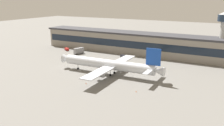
{
  "coord_description": "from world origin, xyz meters",
  "views": [
    {
      "loc": [
        63.27,
        -107.07,
        38.12
      ],
      "look_at": [
        2.72,
        0.74,
        5.0
      ],
      "focal_mm": 39.34,
      "sensor_mm": 36.0,
      "label": 1
    }
  ],
  "objects_px": {
    "traffic_cone_0": "(86,83)",
    "traffic_cone_1": "(136,91)",
    "pushback_tractor": "(123,56)",
    "crew_van": "(152,60)",
    "catering_truck": "(79,51)",
    "control_tower": "(224,31)",
    "airliner": "(110,65)",
    "follow_me_car": "(67,49)"
  },
  "relations": [
    {
      "from": "traffic_cone_0",
      "to": "traffic_cone_1",
      "type": "relative_size",
      "value": 0.97
    },
    {
      "from": "pushback_tractor",
      "to": "catering_truck",
      "type": "xyz_separation_m",
      "value": [
        -32.67,
        -4.58,
        1.24
      ]
    },
    {
      "from": "catering_truck",
      "to": "pushback_tractor",
      "type": "bearing_deg",
      "value": 7.98
    },
    {
      "from": "catering_truck",
      "to": "control_tower",
      "type": "bearing_deg",
      "value": 15.93
    },
    {
      "from": "traffic_cone_0",
      "to": "follow_me_car",
      "type": "bearing_deg",
      "value": 135.99
    },
    {
      "from": "pushback_tractor",
      "to": "crew_van",
      "type": "bearing_deg",
      "value": -6.08
    },
    {
      "from": "catering_truck",
      "to": "follow_me_car",
      "type": "height_order",
      "value": "catering_truck"
    },
    {
      "from": "crew_van",
      "to": "follow_me_car",
      "type": "bearing_deg",
      "value": 178.2
    },
    {
      "from": "crew_van",
      "to": "traffic_cone_1",
      "type": "height_order",
      "value": "crew_van"
    },
    {
      "from": "pushback_tractor",
      "to": "airliner",
      "type": "bearing_deg",
      "value": -74.29
    },
    {
      "from": "crew_van",
      "to": "traffic_cone_1",
      "type": "distance_m",
      "value": 49.86
    },
    {
      "from": "traffic_cone_1",
      "to": "crew_van",
      "type": "bearing_deg",
      "value": 102.83
    },
    {
      "from": "control_tower",
      "to": "traffic_cone_1",
      "type": "bearing_deg",
      "value": -109.19
    },
    {
      "from": "pushback_tractor",
      "to": "crew_van",
      "type": "distance_m",
      "value": 20.56
    },
    {
      "from": "airliner",
      "to": "traffic_cone_0",
      "type": "relative_size",
      "value": 101.07
    },
    {
      "from": "airliner",
      "to": "crew_van",
      "type": "relative_size",
      "value": 10.55
    },
    {
      "from": "airliner",
      "to": "crew_van",
      "type": "bearing_deg",
      "value": 72.17
    },
    {
      "from": "airliner",
      "to": "pushback_tractor",
      "type": "relative_size",
      "value": 10.69
    },
    {
      "from": "follow_me_car",
      "to": "traffic_cone_1",
      "type": "bearing_deg",
      "value": -32.87
    },
    {
      "from": "control_tower",
      "to": "traffic_cone_1",
      "type": "relative_size",
      "value": 51.86
    },
    {
      "from": "control_tower",
      "to": "follow_me_car",
      "type": "bearing_deg",
      "value": -168.58
    },
    {
      "from": "traffic_cone_1",
      "to": "follow_me_car",
      "type": "bearing_deg",
      "value": 147.13
    },
    {
      "from": "follow_me_car",
      "to": "traffic_cone_1",
      "type": "xyz_separation_m",
      "value": [
        78.5,
        -50.72,
        -0.8
      ]
    },
    {
      "from": "control_tower",
      "to": "pushback_tractor",
      "type": "xyz_separation_m",
      "value": [
        -56.44,
        -20.85,
        -18.03
      ]
    },
    {
      "from": "control_tower",
      "to": "pushback_tractor",
      "type": "bearing_deg",
      "value": -159.73
    },
    {
      "from": "pushback_tractor",
      "to": "crew_van",
      "type": "height_order",
      "value": "crew_van"
    },
    {
      "from": "catering_truck",
      "to": "traffic_cone_0",
      "type": "xyz_separation_m",
      "value": [
        40.14,
        -48.08,
        -2.01
      ]
    },
    {
      "from": "control_tower",
      "to": "pushback_tractor",
      "type": "height_order",
      "value": "control_tower"
    },
    {
      "from": "crew_van",
      "to": "traffic_cone_0",
      "type": "xyz_separation_m",
      "value": [
        -12.97,
        -50.49,
        -1.17
      ]
    },
    {
      "from": "follow_me_car",
      "to": "traffic_cone_0",
      "type": "distance_m",
      "value": 75.72
    },
    {
      "from": "traffic_cone_0",
      "to": "traffic_cone_1",
      "type": "distance_m",
      "value": 24.11
    },
    {
      "from": "crew_van",
      "to": "airliner",
      "type": "bearing_deg",
      "value": -107.83
    },
    {
      "from": "control_tower",
      "to": "catering_truck",
      "type": "distance_m",
      "value": 94.18
    },
    {
      "from": "pushback_tractor",
      "to": "crew_van",
      "type": "xyz_separation_m",
      "value": [
        20.44,
        -2.18,
        0.41
      ]
    },
    {
      "from": "traffic_cone_0",
      "to": "pushback_tractor",
      "type": "bearing_deg",
      "value": 98.07
    },
    {
      "from": "catering_truck",
      "to": "crew_van",
      "type": "distance_m",
      "value": 53.17
    },
    {
      "from": "control_tower",
      "to": "traffic_cone_0",
      "type": "distance_m",
      "value": 90.3
    },
    {
      "from": "control_tower",
      "to": "crew_van",
      "type": "height_order",
      "value": "control_tower"
    },
    {
      "from": "airliner",
      "to": "traffic_cone_0",
      "type": "xyz_separation_m",
      "value": [
        -2.39,
        -17.6,
        -4.94
      ]
    },
    {
      "from": "catering_truck",
      "to": "traffic_cone_1",
      "type": "xyz_separation_m",
      "value": [
        64.18,
        -46.19,
        -2.0
      ]
    },
    {
      "from": "crew_van",
      "to": "traffic_cone_0",
      "type": "relative_size",
      "value": 9.58
    },
    {
      "from": "follow_me_car",
      "to": "traffic_cone_0",
      "type": "bearing_deg",
      "value": -44.01
    }
  ]
}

